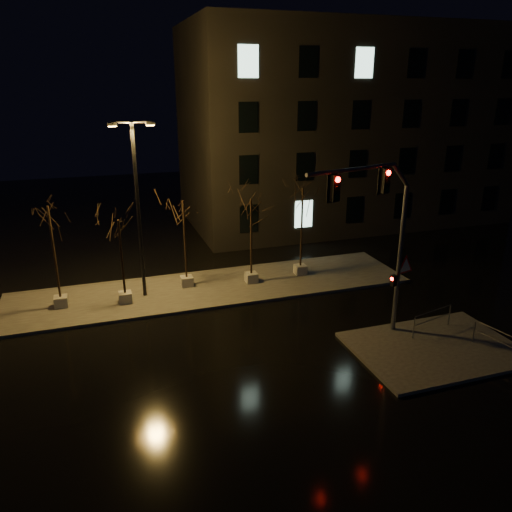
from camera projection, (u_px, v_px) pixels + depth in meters
name	position (u px, v px, depth m)	size (l,w,h in m)	color
ground	(245.00, 339.00, 22.40)	(90.00, 90.00, 0.00)	black
median	(213.00, 288.00, 27.75)	(22.00, 5.00, 0.15)	#413E3A
sidewalk_corner	(435.00, 348.00, 21.46)	(7.00, 5.00, 0.15)	#413E3A
building	(344.00, 127.00, 40.20)	(25.00, 12.00, 15.00)	black
tree_0	(51.00, 229.00, 23.95)	(1.80, 1.80, 5.36)	#ABA9A0
tree_1	(120.00, 239.00, 24.64)	(1.80, 1.80, 4.51)	#ABA9A0
tree_2	(184.00, 220.00, 26.60)	(1.80, 1.80, 4.98)	#ABA9A0
tree_3	(251.00, 218.00, 27.13)	(1.80, 1.80, 4.95)	#ABA9A0
tree_4	(302.00, 208.00, 28.25)	(1.80, 1.80, 5.29)	#ABA9A0
traffic_signal_mast	(383.00, 227.00, 20.66)	(6.15, 1.67, 7.72)	slate
streetlight_main	(138.00, 200.00, 24.92)	(2.25, 0.32, 9.01)	black
guard_rail_a	(433.00, 318.00, 22.54)	(2.38, 0.62, 1.06)	slate
guard_rail_b	(498.00, 339.00, 20.68)	(0.50, 2.23, 1.08)	slate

